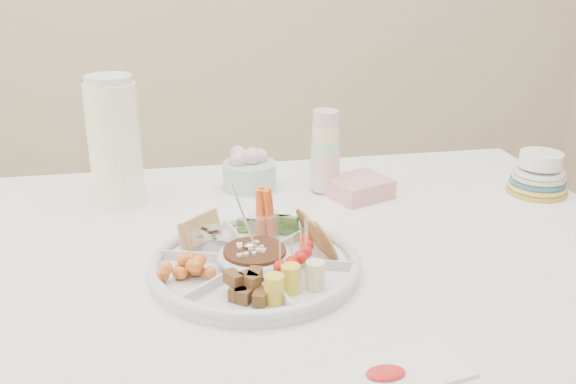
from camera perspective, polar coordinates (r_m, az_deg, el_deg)
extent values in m
cylinder|color=silver|center=(1.18, -2.96, -6.14)|extent=(0.48, 0.48, 0.04)
cylinder|color=#4F2E1A|center=(1.17, -2.97, -5.81)|extent=(0.14, 0.14, 0.04)
cylinder|color=#B9C2B4|center=(1.53, 3.33, 3.52)|extent=(0.09, 0.09, 0.19)
cylinder|color=white|center=(1.50, -15.19, 4.49)|extent=(0.13, 0.13, 0.30)
cylinder|color=#92BDA0|center=(1.57, -3.46, 2.04)|extent=(0.14, 0.14, 0.10)
cube|color=pink|center=(1.53, 6.32, 0.39)|extent=(0.17, 0.16, 0.04)
cylinder|color=gold|center=(1.65, 21.39, 1.43)|extent=(0.17, 0.17, 0.09)
cube|color=white|center=(0.93, 6.83, -16.18)|extent=(0.32, 0.16, 0.01)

